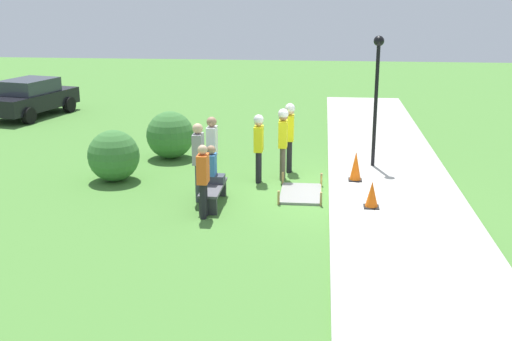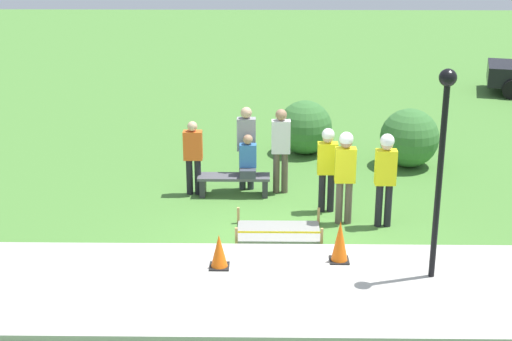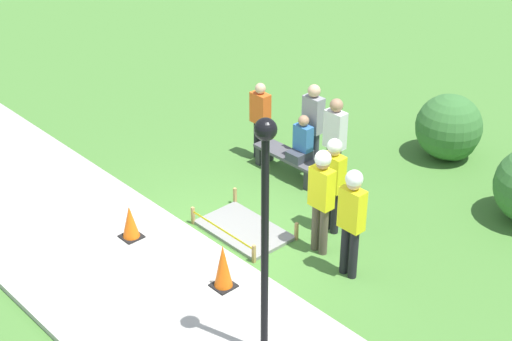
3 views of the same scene
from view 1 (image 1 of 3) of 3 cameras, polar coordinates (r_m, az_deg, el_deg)
ground_plane at (r=15.64m, az=6.48°, el=-2.18°), size 60.00×60.00×0.00m
sidewalk at (r=15.73m, az=12.28°, el=-2.16°), size 28.00×3.17×0.10m
wet_concrete_patch at (r=15.59m, az=4.01°, el=-2.05°), size 1.63×1.03×0.33m
traffic_cone_near_patch at (r=14.53m, az=10.26°, el=-2.12°), size 0.34×0.34×0.61m
traffic_cone_far_patch at (r=16.48m, az=8.85°, el=0.38°), size 0.34×0.34×0.76m
park_bench at (r=14.81m, az=-3.83°, el=-1.90°), size 1.54×0.44×0.45m
person_seated_on_bench at (r=14.96m, az=-3.86°, el=0.22°), size 0.36×0.44×0.89m
worker_supervisor at (r=16.55m, az=2.41°, el=2.99°), size 0.40×0.27×1.88m
worker_assistant at (r=16.33m, az=0.24°, el=2.53°), size 0.40×0.26×1.77m
worker_trainee at (r=17.28m, az=3.01°, el=3.56°), size 0.40×0.27×1.88m
bystander_in_orange_shirt at (r=13.83m, az=-4.72°, el=-0.59°), size 0.40×0.22×1.63m
bystander_in_gray_shirt at (r=15.58m, az=-3.92°, el=1.91°), size 0.40×0.25×1.87m
bystander_in_white_shirt at (r=14.91m, az=-5.15°, el=1.22°), size 0.40×0.24×1.86m
lamppost_near at (r=17.59m, az=10.69°, el=7.84°), size 0.28×0.28×3.53m
parked_car_black at (r=26.54m, az=-19.42°, el=6.15°), size 4.30×2.64×1.46m
shrub_rounded_near at (r=16.94m, az=-12.54°, el=1.29°), size 1.33×1.33×1.33m
shrub_rounded_mid at (r=17.11m, az=-12.43°, el=0.78°), size 0.95×0.95×0.95m
shrub_rounded_far at (r=18.94m, az=-7.64°, el=3.15°), size 1.39×1.39×1.39m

